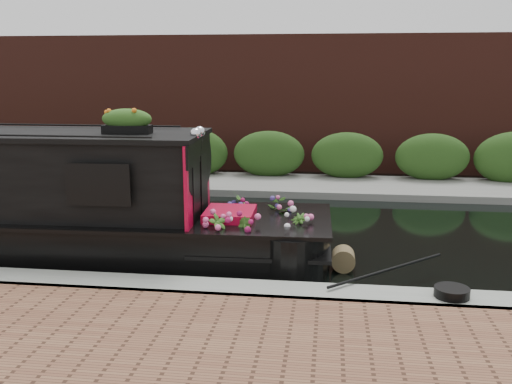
# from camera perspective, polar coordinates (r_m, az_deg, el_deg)

# --- Properties ---
(ground) EXTENTS (80.00, 80.00, 0.00)m
(ground) POSITION_cam_1_polar(r_m,az_deg,el_deg) (10.74, -2.30, -4.09)
(ground) COLOR black
(ground) RESTS_ON ground
(near_bank_coping) EXTENTS (40.00, 0.60, 0.50)m
(near_bank_coping) POSITION_cam_1_polar(r_m,az_deg,el_deg) (7.70, -6.53, -10.91)
(near_bank_coping) COLOR gray
(near_bank_coping) RESTS_ON ground
(far_bank_path) EXTENTS (40.00, 2.40, 0.34)m
(far_bank_path) POSITION_cam_1_polar(r_m,az_deg,el_deg) (14.78, 0.45, 0.44)
(far_bank_path) COLOR slate
(far_bank_path) RESTS_ON ground
(far_hedge) EXTENTS (40.00, 1.10, 2.80)m
(far_hedge) POSITION_cam_1_polar(r_m,az_deg,el_deg) (15.66, 0.85, 1.11)
(far_hedge) COLOR #254617
(far_hedge) RESTS_ON ground
(far_brick_wall) EXTENTS (40.00, 1.00, 8.00)m
(far_brick_wall) POSITION_cam_1_polar(r_m,az_deg,el_deg) (17.71, 1.64, 2.41)
(far_brick_wall) COLOR #4A2019
(far_brick_wall) RESTS_ON ground
(rope_fender) EXTENTS (0.35, 0.36, 0.35)m
(rope_fender) POSITION_cam_1_polar(r_m,az_deg,el_deg) (8.85, 8.72, -6.63)
(rope_fender) COLOR brown
(rope_fender) RESTS_ON ground
(coiled_mooring_rope) EXTENTS (0.43, 0.43, 0.12)m
(coiled_mooring_rope) POSITION_cam_1_polar(r_m,az_deg,el_deg) (7.56, 19.00, -9.45)
(coiled_mooring_rope) COLOR black
(coiled_mooring_rope) RESTS_ON near_bank_coping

